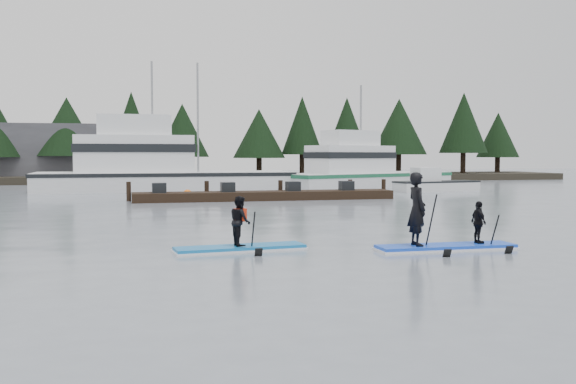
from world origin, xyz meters
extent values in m
plane|color=slate|center=(0.00, 0.00, 0.00)|extent=(160.00, 160.00, 0.00)
cube|color=#2D281E|center=(0.00, 42.00, 0.30)|extent=(70.00, 8.00, 0.60)
cube|color=#4C4C51|center=(-14.00, 44.00, 2.50)|extent=(18.00, 6.00, 5.00)
cube|color=silver|center=(-3.02, 28.31, 0.11)|extent=(16.85, 4.89, 2.24)
cube|color=white|center=(-5.03, 28.29, 2.44)|extent=(7.60, 3.46, 2.42)
cylinder|color=gray|center=(-3.86, 28.30, 4.90)|extent=(0.14, 0.14, 7.33)
cube|color=silver|center=(11.49, 28.62, 0.10)|extent=(14.14, 8.64, 1.95)
cube|color=white|center=(9.97, 28.02, 2.05)|extent=(6.75, 4.87, 1.95)
cylinder|color=gray|center=(10.86, 28.37, 4.22)|extent=(0.14, 0.14, 6.29)
cube|color=silver|center=(14.08, 22.83, 0.33)|extent=(5.88, 2.58, 0.66)
cube|color=black|center=(1.61, 17.60, 0.23)|extent=(13.73, 1.89, 0.46)
sphere|color=orange|center=(-2.16, 21.38, 0.00)|extent=(0.52, 0.52, 0.52)
sphere|color=orange|center=(14.97, 26.40, 0.00)|extent=(0.52, 0.52, 0.52)
cube|color=#136BB2|center=(-2.63, 0.26, 0.06)|extent=(3.32, 1.13, 0.12)
imported|color=black|center=(-2.63, 0.26, 0.74)|extent=(0.53, 0.65, 1.24)
cube|color=red|center=(-2.63, 0.26, 0.89)|extent=(0.32, 0.23, 0.32)
cylinder|color=black|center=(-2.36, 0.06, 0.28)|extent=(0.06, 0.88, 1.49)
cube|color=blue|center=(2.44, -0.79, 0.06)|extent=(3.56, 0.86, 0.13)
imported|color=black|center=(1.64, -0.78, 1.04)|extent=(0.44, 0.67, 1.83)
cylinder|color=black|center=(1.89, -1.01, 0.61)|extent=(0.18, 0.99, 1.69)
imported|color=black|center=(3.34, -0.80, 0.67)|extent=(0.27, 0.64, 1.08)
cylinder|color=black|center=(3.59, -1.02, 0.20)|extent=(0.16, 0.84, 1.43)
camera|label=1|loc=(-5.22, -15.42, 2.39)|focal=40.00mm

